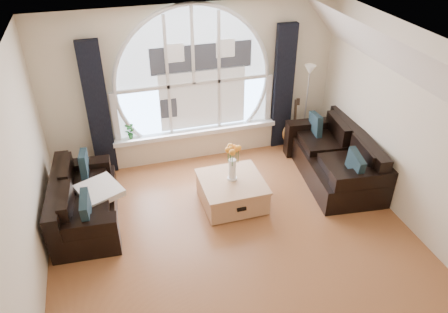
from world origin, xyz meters
TOP-DOWN VIEW (x-y plane):
  - ground at (0.00, 0.00)m, footprint 5.00×5.50m
  - ceiling at (0.00, 0.00)m, footprint 5.00×5.50m
  - wall_back at (0.00, 2.75)m, footprint 5.00×0.01m
  - wall_left at (-2.50, 0.00)m, footprint 0.01×5.50m
  - wall_right at (2.50, 0.00)m, footprint 0.01×5.50m
  - attic_slope at (2.20, 0.00)m, footprint 0.92×5.50m
  - arched_window at (0.00, 2.72)m, footprint 2.60×0.06m
  - window_sill at (0.00, 2.65)m, footprint 2.90×0.22m
  - window_frame at (0.00, 2.69)m, footprint 2.76×0.08m
  - neighbor_house at (0.15, 2.71)m, footprint 1.70×0.02m
  - curtain_left at (-1.60, 2.63)m, footprint 0.35×0.12m
  - curtain_right at (1.60, 2.63)m, footprint 0.35×0.12m
  - sofa_left at (-1.96, 1.36)m, footprint 0.96×1.75m
  - sofa_right at (2.03, 1.34)m, footprint 1.16×2.00m
  - coffee_chest at (0.20, 1.16)m, footprint 0.96×0.96m
  - throw_blanket at (-1.73, 1.36)m, footprint 0.73×0.73m
  - vase_flowers at (0.22, 1.20)m, footprint 0.24×0.24m
  - floor_lamp at (1.99, 2.44)m, footprint 0.24×0.24m
  - guitar at (1.77, 2.44)m, footprint 0.41×0.32m
  - potted_plant at (-1.15, 2.65)m, footprint 0.18×0.15m

SIDE VIEW (x-z plane):
  - ground at x=0.00m, z-range -0.01..0.01m
  - coffee_chest at x=0.20m, z-range 0.00..0.46m
  - sofa_left at x=-1.96m, z-range 0.02..0.78m
  - sofa_right at x=2.03m, z-range -0.02..0.82m
  - throw_blanket at x=-1.73m, z-range 0.45..0.55m
  - window_sill at x=0.00m, z-range 0.47..0.55m
  - guitar at x=1.77m, z-range 0.00..1.06m
  - potted_plant at x=-1.15m, z-range 0.55..0.85m
  - floor_lamp at x=1.99m, z-range 0.00..1.60m
  - vase_flowers at x=0.22m, z-range 0.46..1.16m
  - curtain_left at x=-1.60m, z-range 0.00..2.30m
  - curtain_right at x=1.60m, z-range 0.00..2.30m
  - wall_back at x=0.00m, z-range 0.00..2.70m
  - wall_left at x=-2.50m, z-range 0.00..2.70m
  - wall_right at x=2.50m, z-range 0.00..2.70m
  - neighbor_house at x=0.15m, z-range 0.75..2.25m
  - arched_window at x=0.00m, z-range 0.55..2.70m
  - window_frame at x=0.00m, z-range 0.55..2.70m
  - attic_slope at x=2.20m, z-range 1.99..2.71m
  - ceiling at x=0.00m, z-range 2.70..2.71m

